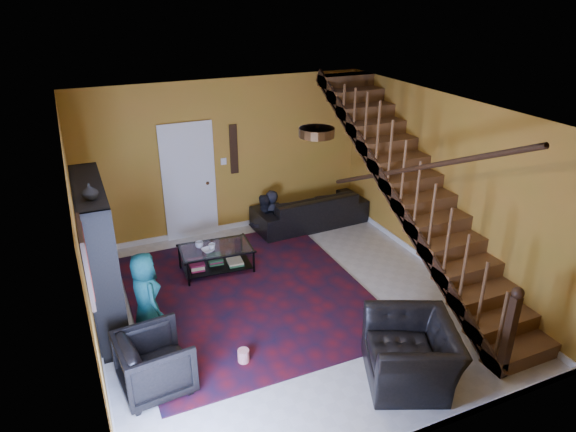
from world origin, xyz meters
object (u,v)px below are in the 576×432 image
(armchair_left, at_px, (155,363))
(armchair_right, at_px, (411,353))
(sofa, at_px, (310,209))
(coffee_table, at_px, (216,258))
(bookshelf, at_px, (100,259))

(armchair_left, xyz_separation_m, armchair_right, (2.73, -1.02, 0.01))
(sofa, bearing_deg, armchair_left, 40.09)
(sofa, xyz_separation_m, armchair_left, (-3.53, -3.26, 0.04))
(sofa, relative_size, coffee_table, 1.86)
(armchair_right, relative_size, coffee_table, 0.95)
(armchair_right, distance_m, coffee_table, 3.56)
(sofa, height_order, armchair_right, armchair_right)
(sofa, relative_size, armchair_left, 2.77)
(bookshelf, xyz_separation_m, armchair_left, (0.35, -1.56, -0.61))
(coffee_table, bearing_deg, armchair_left, -121.24)
(sofa, bearing_deg, armchair_right, 76.78)
(armchair_left, bearing_deg, bookshelf, 7.03)
(armchair_left, bearing_deg, sofa, -53.03)
(armchair_right, xyz_separation_m, coffee_table, (-1.35, 3.29, -0.12))
(bookshelf, distance_m, armchair_right, 4.07)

